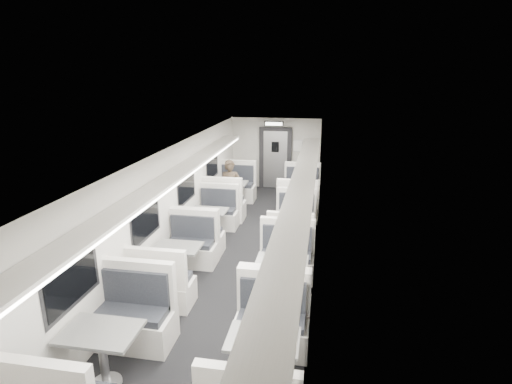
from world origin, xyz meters
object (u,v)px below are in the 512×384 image
at_px(booth_left_a, 231,195).
at_px(booth_left_c, 178,264).
at_px(booth_right_c, 281,280).
at_px(exit_sign, 274,124).
at_px(booth_left_b, 209,224).
at_px(passenger, 230,189).
at_px(booth_left_d, 103,357).
at_px(vestibule_door, 275,159).
at_px(booth_right_b, 293,228).
at_px(booth_right_d, 263,363).
at_px(booth_right_a, 300,197).

distance_m(booth_left_a, booth_left_c, 4.31).
distance_m(booth_right_c, exit_sign, 6.88).
bearing_deg(booth_left_b, booth_left_a, 90.00).
xyz_separation_m(booth_left_c, passenger, (0.17, 3.62, 0.43)).
xyz_separation_m(booth_left_d, booth_right_c, (2.00, 2.38, -0.03)).
height_order(booth_left_b, vestibule_door, vestibule_door).
bearing_deg(booth_left_a, vestibule_door, 67.63).
xyz_separation_m(booth_left_c, exit_sign, (1.00, 6.25, 1.90)).
xyz_separation_m(booth_right_b, passenger, (-1.83, 1.38, 0.45)).
bearing_deg(booth_left_a, exit_sign, 62.75).
height_order(vestibule_door, exit_sign, exit_sign).
bearing_deg(exit_sign, booth_right_d, -83.41).
height_order(booth_left_c, booth_right_b, booth_left_c).
relative_size(booth_left_a, vestibule_door, 1.10).
distance_m(booth_left_b, booth_right_d, 4.92).
bearing_deg(booth_left_a, booth_right_c, -66.50).
distance_m(booth_right_a, passenger, 2.09).
distance_m(booth_left_d, booth_right_d, 2.02).
xyz_separation_m(booth_left_b, booth_right_a, (2.00, 2.45, 0.03)).
height_order(booth_right_a, vestibule_door, vestibule_door).
relative_size(booth_right_a, passenger, 1.39).
bearing_deg(booth_right_b, booth_left_a, 134.03).
height_order(booth_left_d, booth_right_b, booth_left_d).
xyz_separation_m(booth_left_d, booth_right_a, (2.00, 7.21, -0.01)).
distance_m(booth_left_a, exit_sign, 2.87).
distance_m(passenger, exit_sign, 3.13).
bearing_deg(booth_right_b, booth_right_c, -90.00).
xyz_separation_m(booth_right_c, exit_sign, (-1.00, 6.54, 1.89)).
height_order(booth_left_a, vestibule_door, vestibule_door).
bearing_deg(booth_left_d, exit_sign, 83.61).
distance_m(booth_right_b, booth_right_c, 2.53).
height_order(booth_left_c, booth_left_d, booth_left_d).
xyz_separation_m(booth_left_c, booth_left_d, (0.00, -2.67, 0.03)).
relative_size(booth_left_d, booth_right_d, 1.07).
xyz_separation_m(booth_left_d, exit_sign, (1.00, 8.92, 1.87)).
height_order(booth_left_a, passenger, passenger).
bearing_deg(booth_right_b, booth_left_c, -131.71).
bearing_deg(vestibule_door, booth_left_d, -96.06).
distance_m(booth_left_c, exit_sign, 6.61).
relative_size(booth_left_b, booth_right_d, 0.97).
xyz_separation_m(booth_left_b, passenger, (0.17, 1.52, 0.43)).
xyz_separation_m(booth_left_c, vestibule_door, (1.00, 6.74, 0.66)).
relative_size(booth_left_a, booth_right_c, 1.06).
height_order(booth_right_b, booth_right_d, booth_right_d).
bearing_deg(booth_right_c, booth_right_a, 90.00).
distance_m(booth_right_a, booth_right_c, 4.83).
bearing_deg(booth_left_d, booth_right_c, 49.98).
bearing_deg(booth_right_a, booth_left_a, -173.45).
height_order(booth_left_d, booth_right_d, booth_left_d).
height_order(booth_right_c, passenger, passenger).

